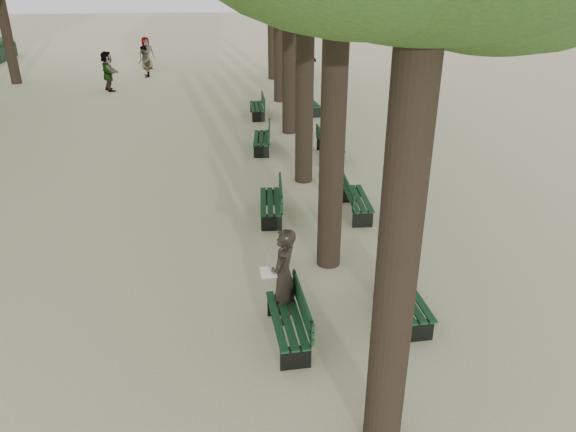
{
  "coord_description": "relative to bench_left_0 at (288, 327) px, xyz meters",
  "views": [
    {
      "loc": [
        -0.32,
        -7.74,
        6.3
      ],
      "look_at": [
        0.6,
        3.0,
        1.2
      ],
      "focal_mm": 35.0,
      "sensor_mm": 36.0,
      "label": 1
    }
  ],
  "objects": [
    {
      "name": "bench_left_0",
      "position": [
        0.0,
        0.0,
        0.0
      ],
      "size": [
        0.72,
        1.84,
        0.92
      ],
      "color": "black",
      "rests_on": "ground"
    },
    {
      "name": "pedestrian_d",
      "position": [
        -6.05,
        26.11,
        0.64
      ],
      "size": [
        0.96,
        0.71,
        1.83
      ],
      "primitive_type": "imported",
      "rotation": [
        0.0,
        0.0,
        0.43
      ],
      "color": "#262628",
      "rests_on": "ground"
    },
    {
      "name": "man_with_map",
      "position": [
        -0.02,
        0.62,
        0.68
      ],
      "size": [
        0.76,
        0.85,
        1.89
      ],
      "color": "black",
      "rests_on": "ground"
    },
    {
      "name": "bench_right_3",
      "position": [
        2.27,
        15.43,
        0.0
      ],
      "size": [
        0.81,
        1.86,
        0.92
      ],
      "color": "black",
      "rests_on": "ground"
    },
    {
      "name": "bench_right_0",
      "position": [
        2.27,
        0.55,
        0.0
      ],
      "size": [
        0.71,
        1.84,
        0.92
      ],
      "color": "black",
      "rests_on": "ground"
    },
    {
      "name": "bench_right_1",
      "position": [
        2.27,
        5.13,
        0.0
      ],
      "size": [
        0.58,
        1.8,
        0.92
      ],
      "color": "black",
      "rests_on": "ground"
    },
    {
      "name": "ground",
      "position": [
        -0.37,
        -0.36,
        -0.27
      ],
      "size": [
        120.0,
        120.0,
        0.0
      ],
      "primitive_type": "plane",
      "color": "beige",
      "rests_on": "ground"
    },
    {
      "name": "bench_left_3",
      "position": [
        0.0,
        14.98,
        0.0
      ],
      "size": [
        0.62,
        1.82,
        0.92
      ],
      "color": "black",
      "rests_on": "ground"
    },
    {
      "name": "pedestrian_b",
      "position": [
        3.05,
        23.72,
        0.67
      ],
      "size": [
        1.23,
        0.4,
        1.89
      ],
      "primitive_type": "imported",
      "rotation": [
        0.0,
        0.0,
        3.16
      ],
      "color": "#262628",
      "rests_on": "ground"
    },
    {
      "name": "pedestrian_e",
      "position": [
        -7.12,
        20.47,
        0.69
      ],
      "size": [
        1.17,
        1.76,
        1.92
      ],
      "primitive_type": "imported",
      "rotation": [
        0.0,
        0.0,
        2.06
      ],
      "color": "#262628",
      "rests_on": "ground"
    },
    {
      "name": "bench_left_1",
      "position": [
        0.0,
        5.13,
        0.0
      ],
      "size": [
        0.64,
        1.82,
        0.92
      ],
      "color": "black",
      "rests_on": "ground"
    },
    {
      "name": "bench_left_2",
      "position": [
        0.0,
        10.59,
        0.0
      ],
      "size": [
        0.69,
        1.83,
        0.92
      ],
      "color": "black",
      "rests_on": "ground"
    },
    {
      "name": "pedestrian_c",
      "position": [
        2.43,
        22.89,
        0.56
      ],
      "size": [
        0.78,
        1.01,
        1.66
      ],
      "primitive_type": "imported",
      "rotation": [
        0.0,
        0.0,
        2.1
      ],
      "color": "#262628",
      "rests_on": "ground"
    },
    {
      "name": "bench_right_2",
      "position": [
        2.27,
        9.71,
        0.0
      ],
      "size": [
        0.78,
        1.85,
        0.92
      ],
      "color": "black",
      "rests_on": "ground"
    },
    {
      "name": "pedestrian_a",
      "position": [
        -5.83,
        23.71,
        0.57
      ],
      "size": [
        0.46,
        0.86,
        1.68
      ],
      "primitive_type": "imported",
      "rotation": [
        0.0,
        0.0,
        4.87
      ],
      "color": "#262628",
      "rests_on": "ground"
    }
  ]
}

